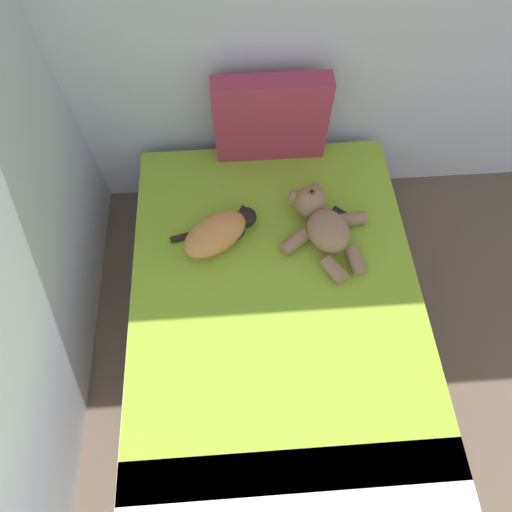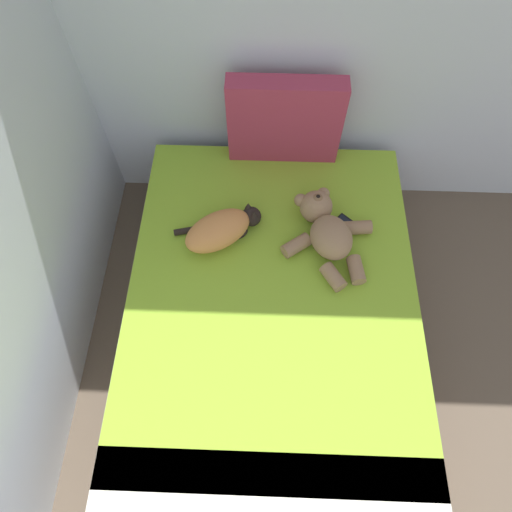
# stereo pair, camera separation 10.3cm
# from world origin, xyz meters

# --- Properties ---
(bed) EXTENTS (1.41, 1.93, 0.48)m
(bed) POSITION_xyz_m (0.99, 2.78, 0.24)
(bed) COLOR olive
(bed) RESTS_ON ground_plane
(patterned_cushion) EXTENTS (0.59, 0.11, 0.48)m
(patterned_cushion) POSITION_xyz_m (1.03, 3.67, 0.72)
(patterned_cushion) COLOR #A5334C
(patterned_cushion) RESTS_ON bed
(cat) EXTENTS (0.44, 0.35, 0.15)m
(cat) POSITION_xyz_m (0.74, 3.11, 0.55)
(cat) COLOR #D18447
(cat) RESTS_ON bed
(teddy_bear) EXTENTS (0.45, 0.55, 0.18)m
(teddy_bear) POSITION_xyz_m (1.25, 3.13, 0.56)
(teddy_bear) COLOR #937051
(teddy_bear) RESTS_ON bed
(cell_phone) EXTENTS (0.15, 0.16, 0.01)m
(cell_phone) POSITION_xyz_m (1.32, 3.19, 0.49)
(cell_phone) COLOR black
(cell_phone) RESTS_ON bed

